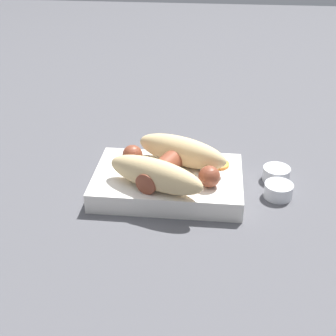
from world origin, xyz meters
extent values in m
plane|color=#4C4C51|center=(0.00, 0.00, 0.00)|extent=(3.00, 3.00, 0.00)
cube|color=silver|center=(0.00, 0.00, 0.02)|extent=(0.23, 0.15, 0.03)
ellipsoid|color=#DBBC84|center=(-0.01, -0.04, 0.06)|extent=(0.16, 0.10, 0.05)
ellipsoid|color=#DBBC84|center=(0.02, 0.03, 0.06)|extent=(0.16, 0.10, 0.05)
cylinder|color=brown|center=(0.00, 0.00, 0.05)|extent=(0.08, 0.14, 0.03)
sphere|color=brown|center=(0.07, -0.03, 0.05)|extent=(0.03, 0.03, 0.03)
sphere|color=brown|center=(-0.06, 0.02, 0.05)|extent=(0.03, 0.03, 0.03)
cylinder|color=orange|center=(0.08, 0.03, 0.03)|extent=(0.04, 0.04, 0.00)
cylinder|color=orange|center=(0.07, 0.04, 0.03)|extent=(0.03, 0.03, 0.00)
torus|color=silver|center=(0.06, 0.05, 0.03)|extent=(0.04, 0.04, 0.00)
cylinder|color=silver|center=(0.17, 0.00, 0.01)|extent=(0.04, 0.04, 0.02)
cylinder|color=gold|center=(0.17, 0.00, 0.00)|extent=(0.04, 0.04, 0.01)
cylinder|color=silver|center=(0.18, 0.05, 0.01)|extent=(0.04, 0.04, 0.02)
cylinder|color=#4C662D|center=(0.18, 0.05, 0.00)|extent=(0.04, 0.04, 0.01)
camera|label=1|loc=(0.06, -0.63, 0.41)|focal=50.00mm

